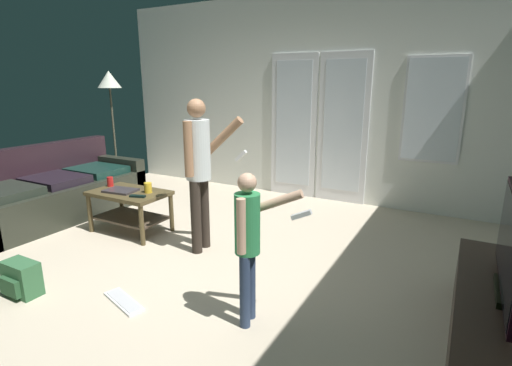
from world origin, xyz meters
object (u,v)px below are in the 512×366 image
(laptop_closed, at_px, (121,191))
(cup_near_edge, at_px, (110,182))
(leather_couch, at_px, (53,193))
(backpack, at_px, (21,279))
(person_adult, at_px, (199,163))
(coffee_table, at_px, (130,203))
(tv_stand, at_px, (497,326))
(flat_screen_tv, at_px, (510,247))
(person_child, at_px, (249,236))
(loose_keyboard, at_px, (124,301))
(cup_by_laptop, at_px, (148,188))
(floor_lamp, at_px, (110,87))
(tv_remote_black, at_px, (137,196))

(laptop_closed, distance_m, cup_near_edge, 0.31)
(cup_near_edge, bearing_deg, leather_couch, -169.61)
(backpack, bearing_deg, person_adult, 61.93)
(leather_couch, relative_size, laptop_closed, 6.36)
(coffee_table, height_order, tv_stand, coffee_table)
(flat_screen_tv, relative_size, laptop_closed, 3.33)
(person_adult, distance_m, person_child, 1.36)
(person_adult, distance_m, laptop_closed, 1.16)
(loose_keyboard, height_order, laptop_closed, laptop_closed)
(tv_stand, xyz_separation_m, cup_near_edge, (-3.89, 0.52, 0.31))
(cup_by_laptop, bearing_deg, laptop_closed, -159.17)
(coffee_table, relative_size, loose_keyboard, 1.88)
(leather_couch, distance_m, loose_keyboard, 2.52)
(flat_screen_tv, bearing_deg, person_adult, 170.20)
(flat_screen_tv, height_order, cup_near_edge, flat_screen_tv)
(backpack, xyz_separation_m, cup_near_edge, (-0.62, 1.48, 0.39))
(coffee_table, relative_size, laptop_closed, 2.53)
(loose_keyboard, bearing_deg, floor_lamp, 138.13)
(leather_couch, relative_size, loose_keyboard, 4.72)
(person_adult, xyz_separation_m, tv_remote_black, (-0.75, -0.10, -0.42))
(person_adult, bearing_deg, backpack, -118.07)
(leather_couch, height_order, coffee_table, leather_couch)
(tv_remote_black, bearing_deg, loose_keyboard, -68.16)
(person_adult, height_order, cup_near_edge, person_adult)
(coffee_table, distance_m, laptop_closed, 0.17)
(cup_near_edge, height_order, tv_remote_black, cup_near_edge)
(loose_keyboard, distance_m, laptop_closed, 1.63)
(tv_stand, height_order, person_child, person_child)
(loose_keyboard, height_order, tv_remote_black, tv_remote_black)
(flat_screen_tv, xyz_separation_m, person_child, (-1.50, -0.41, -0.08))
(coffee_table, xyz_separation_m, tv_stand, (3.54, -0.46, -0.13))
(coffee_table, xyz_separation_m, floor_lamp, (-1.54, 1.22, 1.24))
(tv_stand, height_order, person_adult, person_adult)
(tv_stand, relative_size, cup_by_laptop, 15.05)
(coffee_table, distance_m, cup_near_edge, 0.41)
(coffee_table, xyz_separation_m, person_adult, (1.00, -0.02, 0.56))
(backpack, distance_m, laptop_closed, 1.45)
(flat_screen_tv, relative_size, loose_keyboard, 2.47)
(tv_stand, distance_m, flat_screen_tv, 0.52)
(leather_couch, distance_m, coffee_table, 1.23)
(loose_keyboard, bearing_deg, flat_screen_tv, 15.00)
(person_adult, xyz_separation_m, backpack, (-0.75, -1.40, -0.77))
(person_child, distance_m, loose_keyboard, 1.20)
(person_adult, bearing_deg, flat_screen_tv, -9.80)
(leather_couch, bearing_deg, person_adult, 2.04)
(tv_stand, distance_m, loose_keyboard, 2.57)
(backpack, relative_size, tv_remote_black, 1.80)
(floor_lamp, bearing_deg, flat_screen_tv, -18.23)
(loose_keyboard, bearing_deg, coffee_table, 133.51)
(tv_stand, bearing_deg, cup_near_edge, 172.40)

